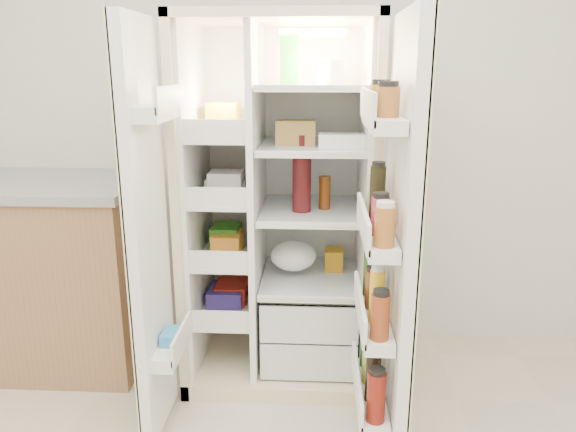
{
  "coord_description": "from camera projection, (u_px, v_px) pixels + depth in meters",
  "views": [
    {
      "loc": [
        0.19,
        -1.03,
        1.57
      ],
      "look_at": [
        0.07,
        1.25,
        0.94
      ],
      "focal_mm": 34.0,
      "sensor_mm": 36.0,
      "label": 1
    }
  ],
  "objects": [
    {
      "name": "refrigerator",
      "position": [
        284.0,
        232.0,
        2.81
      ],
      "size": [
        0.92,
        0.7,
        1.8
      ],
      "color": "beige",
      "rests_on": "floor"
    },
    {
      "name": "kitchen_counter",
      "position": [
        21.0,
        270.0,
        2.94
      ],
      "size": [
        1.38,
        0.74,
        1.0
      ],
      "color": "#916748",
      "rests_on": "floor"
    },
    {
      "name": "fridge_door",
      "position": [
        394.0,
        255.0,
        2.08
      ],
      "size": [
        0.17,
        0.58,
        1.72
      ],
      "color": "white",
      "rests_on": "floor"
    },
    {
      "name": "wall_back",
      "position": [
        283.0,
        108.0,
        2.98
      ],
      "size": [
        4.0,
        0.02,
        2.7
      ],
      "primitive_type": "cube",
      "color": "silver",
      "rests_on": "floor"
    },
    {
      "name": "freezer_door",
      "position": [
        149.0,
        239.0,
        2.22
      ],
      "size": [
        0.15,
        0.4,
        1.72
      ],
      "color": "white",
      "rests_on": "floor"
    }
  ]
}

